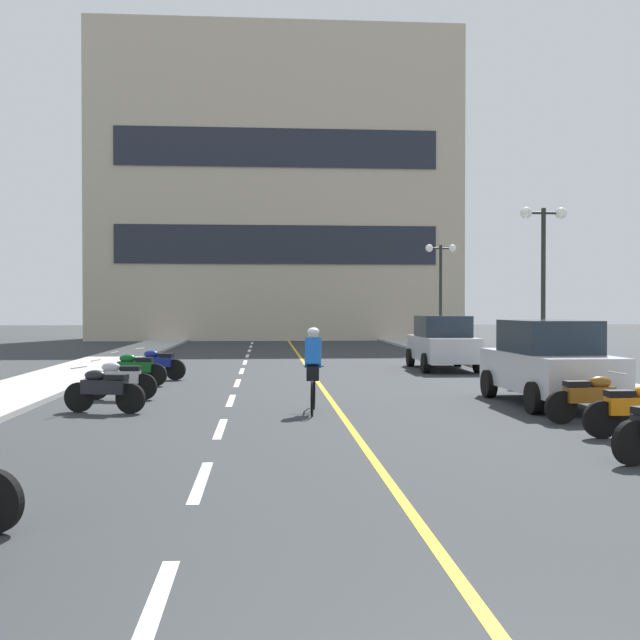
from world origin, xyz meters
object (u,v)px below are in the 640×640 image
Objects in this scene: motorcycle_6 at (119,379)px; motorcycle_3 at (635,409)px; parked_car_mid at (442,342)px; street_lamp_mid at (543,251)px; motorcycle_4 at (590,397)px; motorcycle_7 at (135,369)px; cyclist_rider at (313,368)px; parked_car_near at (548,362)px; motorcycle_8 at (157,363)px; motorcycle_5 at (104,389)px; street_lamp_far at (441,272)px.

motorcycle_3 is at bearing -31.95° from motorcycle_6.
parked_car_mid is at bearing 40.31° from motorcycle_6.
street_lamp_mid is 2.98× the size of motorcycle_4.
cyclist_rider reaches higher than motorcycle_7.
motorcycle_8 is at bearing 145.39° from parked_car_near.
parked_car_near is 5.20m from cyclist_rider.
parked_car_mid is 10.65m from motorcycle_7.
motorcycle_4 is at bearing -12.44° from motorcycle_5.
street_lamp_mid is 2.98× the size of motorcycle_7.
motorcycle_7 is at bearing -128.41° from street_lamp_far.
cyclist_rider is at bearing -2.47° from motorcycle_5.
motorcycle_8 is at bearing -177.40° from street_lamp_mid.
street_lamp_far reaches higher than motorcycle_3.
street_lamp_mid reaches higher than motorcycle_5.
parked_car_mid is at bearing 90.54° from parked_car_near.
motorcycle_4 and motorcycle_5 have the same top height.
motorcycle_8 is (-11.37, -12.94, -3.29)m from street_lamp_far.
motorcycle_4 and motorcycle_8 have the same top height.
motorcycle_3 is 1.02× the size of motorcycle_5.
cyclist_rider is at bearing -109.90° from street_lamp_far.
motorcycle_6 is 1.02× the size of motorcycle_8.
street_lamp_mid is at bearing -44.71° from parked_car_mid.
motorcycle_3 is 1.00× the size of motorcycle_7.
street_lamp_mid reaches higher than motorcycle_4.
motorcycle_4 is 9.27m from motorcycle_5.
motorcycle_6 and motorcycle_8 have the same top height.
parked_car_near reaches higher than motorcycle_8.
motorcycle_5 is at bearing 167.56° from motorcycle_4.
street_lamp_far reaches higher than motorcycle_6.
cyclist_rider is at bearing -170.85° from parked_car_near.
motorcycle_8 is (-9.13, -3.05, -0.44)m from parked_car_mid.
motorcycle_4 is at bearing -94.89° from parked_car_near.
street_lamp_mid is at bearing 24.36° from motorcycle_6.
motorcycle_7 is (-9.55, 4.54, -0.44)m from parked_car_near.
street_lamp_far is at bearing 48.71° from motorcycle_8.
street_lamp_far is at bearing 83.81° from motorcycle_4.
motorcycle_6 is at bearing 148.05° from motorcycle_3.
street_lamp_far is 19.63m from parked_car_near.
parked_car_mid reaches higher than motorcycle_4.
street_lamp_far is 10.53m from parked_car_mid.
parked_car_mid is 2.48× the size of motorcycle_7.
parked_car_mid is 12.20m from motorcycle_6.
cyclist_rider is (-7.59, -7.71, -2.94)m from street_lamp_mid.
motorcycle_3 is 13.91m from motorcycle_8.
motorcycle_7 is 1.85m from motorcycle_8.
motorcycle_6 is (-9.30, -7.89, -0.44)m from parked_car_mid.
motorcycle_8 is (-9.21, 6.36, -0.44)m from parked_car_near.
motorcycle_7 is at bearing 154.60° from parked_car_near.
motorcycle_6 is 4.84m from motorcycle_8.
cyclist_rider reaches higher than motorcycle_6.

